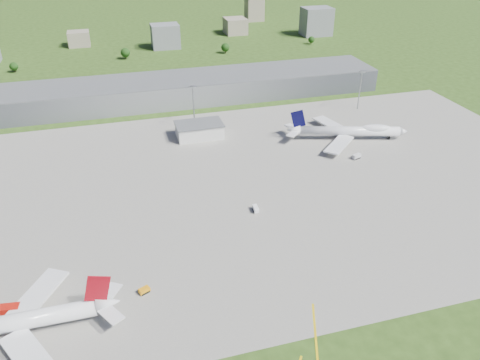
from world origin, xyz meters
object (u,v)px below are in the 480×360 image
object	(u,v)px
airliner_red_twin	(15,323)
airliner_blue_quad	(349,131)
tug_yellow	(144,291)
van_white_far	(356,157)
fire_truck	(6,311)
van_white_near	(256,209)

from	to	relation	value
airliner_red_twin	airliner_blue_quad	xyz separation A→B (m)	(165.85, 102.15, 0.20)
tug_yellow	van_white_far	size ratio (longest dim) A/B	0.82
airliner_blue_quad	fire_truck	xyz separation A→B (m)	(-170.24, -93.01, -3.04)
airliner_red_twin	van_white_far	world-z (taller)	airliner_red_twin
airliner_red_twin	van_white_near	distance (m)	102.45
fire_truck	van_white_far	size ratio (longest dim) A/B	1.78
fire_truck	tug_yellow	xyz separation A→B (m)	(44.09, -1.41, -1.00)
fire_truck	tug_yellow	distance (m)	44.12
airliner_blue_quad	van_white_near	xyz separation A→B (m)	(-74.09, -56.73, -3.80)
van_white_near	van_white_far	world-z (taller)	van_white_far
fire_truck	tug_yellow	bearing A→B (deg)	5.48
airliner_red_twin	van_white_near	xyz separation A→B (m)	(91.76, 45.42, -3.60)
van_white_near	van_white_far	xyz separation A→B (m)	(66.72, 33.45, 0.05)
tug_yellow	airliner_blue_quad	bearing A→B (deg)	12.20
tug_yellow	fire_truck	bearing A→B (deg)	153.56
airliner_red_twin	airliner_blue_quad	bearing A→B (deg)	-148.03
fire_truck	airliner_red_twin	bearing A→B (deg)	-57.05
airliner_blue_quad	fire_truck	world-z (taller)	airliner_blue_quad
airliner_blue_quad	tug_yellow	distance (m)	157.62
fire_truck	van_white_near	bearing A→B (deg)	27.98
airliner_blue_quad	airliner_red_twin	bearing A→B (deg)	-132.19
fire_truck	van_white_far	distance (m)	177.16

